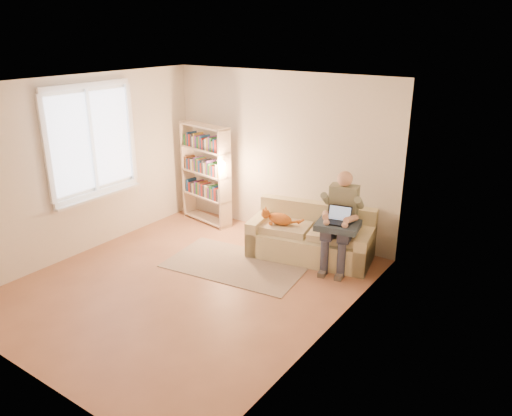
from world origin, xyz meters
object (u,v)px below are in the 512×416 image
Objects in this scene: person at (341,216)px; laptop at (338,218)px; sofa at (311,239)px; cat at (282,218)px; bookshelf at (206,169)px.

laptop is at bearing -95.34° from person.
sofa is 0.53m from cat.
person is 2.66m from bookshelf.
cat is (-0.40, -0.20, 0.30)m from sofa.
laptop reaches higher than sofa.
laptop is (0.88, 0.03, 0.19)m from cat.
sofa reaches higher than cat.
laptop reaches higher than cat.
sofa is 1.39× the size of person.
person is 2.45× the size of cat.
cat is 0.33× the size of bookshelf.
person is 0.80× the size of bookshelf.
bookshelf reaches higher than sofa.
person is at bearing -17.49° from sofa.
cat is (-0.87, -0.15, -0.19)m from person.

